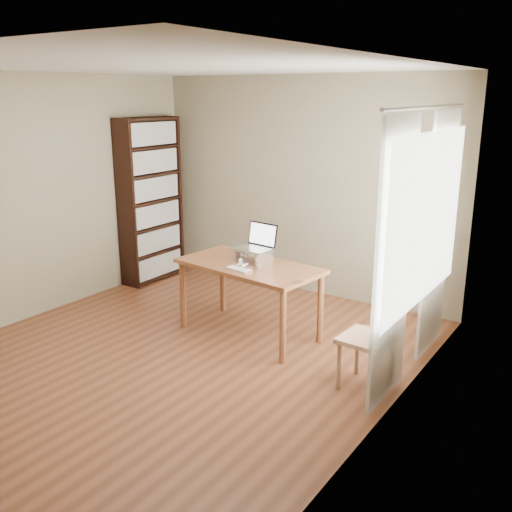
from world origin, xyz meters
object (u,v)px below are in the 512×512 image
Objects in this scene: bookshelf at (151,200)px; laptop at (257,242)px; keyboard at (239,269)px; desk at (249,273)px; chair at (376,335)px; cat at (255,256)px.

laptop is at bearing -17.80° from bookshelf.
laptop is 0.41m from keyboard.
desk is 1.65× the size of chair.
keyboard is (0.03, -0.36, -0.18)m from laptop.
keyboard is at bearing -76.64° from cat.
keyboard is at bearing -78.40° from laptop.
laptop is (0.00, 0.14, 0.29)m from desk.
cat reaches higher than keyboard.
keyboard is 0.30× the size of chair.
keyboard is 1.50m from chair.
bookshelf is at bearing 169.26° from cat.
desk is at bearing 104.57° from keyboard.
keyboard is 0.60× the size of cat.
cat is at bearing -84.22° from laptop.
laptop reaches higher than keyboard.
desk is at bearing -83.37° from laptop.
cat is (2.11, -0.71, -0.24)m from bookshelf.
desk is 0.25m from keyboard.
laptop reaches higher than cat.
laptop is at bearing 164.41° from chair.
desk is at bearing -21.23° from bookshelf.
laptop is at bearing 101.39° from keyboard.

